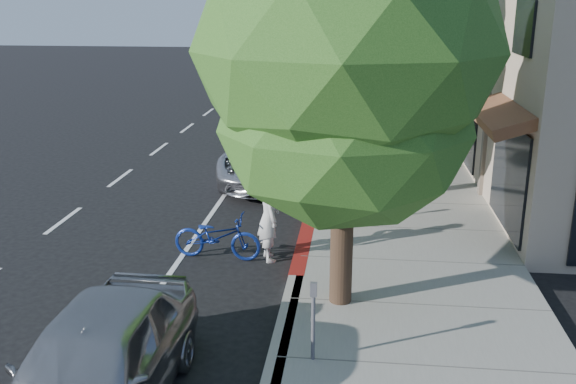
# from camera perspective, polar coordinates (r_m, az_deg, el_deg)

# --- Properties ---
(ground) EXTENTS (120.00, 120.00, 0.00)m
(ground) POSITION_cam_1_polar(r_m,az_deg,el_deg) (13.70, 1.14, -6.27)
(ground) COLOR black
(ground) RESTS_ON ground
(sidewalk) EXTENTS (4.60, 56.00, 0.15)m
(sidewalk) POSITION_cam_1_polar(r_m,az_deg,el_deg) (21.25, 9.32, 2.21)
(sidewalk) COLOR gray
(sidewalk) RESTS_ON ground
(curb) EXTENTS (0.30, 56.00, 0.15)m
(curb) POSITION_cam_1_polar(r_m,az_deg,el_deg) (21.25, 3.12, 2.41)
(curb) COLOR #9E998E
(curb) RESTS_ON ground
(curb_red_segment) EXTENTS (0.32, 4.00, 0.15)m
(curb_red_segment) POSITION_cam_1_polar(r_m,az_deg,el_deg) (14.60, 1.50, -4.46)
(curb_red_segment) COLOR maroon
(curb_red_segment) RESTS_ON ground
(storefront_building) EXTENTS (10.00, 36.00, 7.00)m
(storefront_building) POSITION_cam_1_polar(r_m,az_deg,el_deg) (31.76, 22.35, 12.28)
(storefront_building) COLOR tan
(storefront_building) RESTS_ON ground
(street_tree_0) EXTENTS (5.03, 5.03, 7.45)m
(street_tree_0) POSITION_cam_1_polar(r_m,az_deg,el_deg) (10.59, 5.23, 11.94)
(street_tree_0) COLOR black
(street_tree_0) RESTS_ON ground
(street_tree_1) EXTENTS (4.35, 4.35, 7.45)m
(street_tree_1) POSITION_cam_1_polar(r_m,az_deg,el_deg) (16.56, 5.74, 14.25)
(street_tree_1) COLOR black
(street_tree_1) RESTS_ON ground
(street_tree_2) EXTENTS (4.46, 4.46, 6.73)m
(street_tree_2) POSITION_cam_1_polar(r_m,az_deg,el_deg) (22.58, 5.93, 13.50)
(street_tree_2) COLOR black
(street_tree_2) RESTS_ON ground
(street_tree_3) EXTENTS (5.07, 5.07, 7.47)m
(street_tree_3) POSITION_cam_1_polar(r_m,az_deg,el_deg) (28.56, 6.10, 15.04)
(street_tree_3) COLOR black
(street_tree_3) RESTS_ON ground
(street_tree_4) EXTENTS (5.01, 5.01, 7.27)m
(street_tree_4) POSITION_cam_1_polar(r_m,az_deg,el_deg) (34.56, 6.19, 15.13)
(street_tree_4) COLOR black
(street_tree_4) RESTS_ON ground
(street_tree_5) EXTENTS (4.58, 4.58, 7.85)m
(street_tree_5) POSITION_cam_1_polar(r_m,az_deg,el_deg) (40.55, 6.28, 16.13)
(street_tree_5) COLOR black
(street_tree_5) RESTS_ON ground
(cyclist) EXTENTS (0.68, 0.82, 1.91)m
(cyclist) POSITION_cam_1_polar(r_m,az_deg,el_deg) (13.54, -1.75, -2.23)
(cyclist) COLOR beige
(cyclist) RESTS_ON ground
(bicycle) EXTENTS (1.95, 0.83, 1.00)m
(bicycle) POSITION_cam_1_polar(r_m,az_deg,el_deg) (13.81, -6.31, -3.94)
(bicycle) COLOR navy
(bicycle) RESTS_ON ground
(silver_suv) EXTENTS (3.00, 6.28, 1.73)m
(silver_suv) POSITION_cam_1_polar(r_m,az_deg,el_deg) (19.79, -1.10, 3.69)
(silver_suv) COLOR #BAB9BE
(silver_suv) RESTS_ON ground
(dark_sedan) EXTENTS (1.71, 4.83, 1.59)m
(dark_sedan) POSITION_cam_1_polar(r_m,az_deg,el_deg) (26.02, 2.69, 6.73)
(dark_sedan) COLOR black
(dark_sedan) RESTS_ON ground
(white_pickup) EXTENTS (2.64, 5.22, 1.45)m
(white_pickup) POSITION_cam_1_polar(r_m,az_deg,el_deg) (29.97, 2.41, 7.96)
(white_pickup) COLOR silver
(white_pickup) RESTS_ON ground
(dark_suv_far) EXTENTS (2.10, 4.63, 1.54)m
(dark_suv_far) POSITION_cam_1_polar(r_m,az_deg,el_deg) (36.18, 3.77, 9.55)
(dark_suv_far) COLOR black
(dark_suv_far) RESTS_ON ground
(near_car_a) EXTENTS (1.92, 4.58, 1.55)m
(near_car_a) POSITION_cam_1_polar(r_m,az_deg,el_deg) (9.06, -16.73, -14.56)
(near_car_a) COLOR #99999D
(near_car_a) RESTS_ON ground
(pedestrian) EXTENTS (1.05, 0.89, 1.91)m
(pedestrian) POSITION_cam_1_polar(r_m,az_deg,el_deg) (24.96, 11.33, 6.70)
(pedestrian) COLOR black
(pedestrian) RESTS_ON sidewalk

